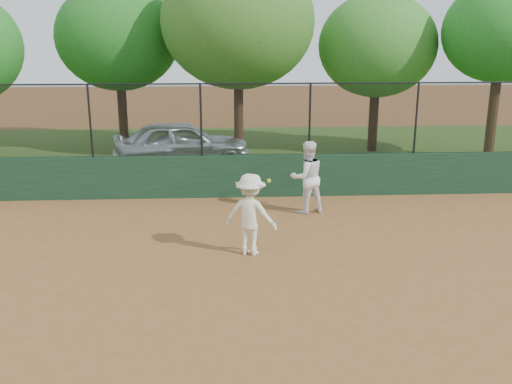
{
  "coord_description": "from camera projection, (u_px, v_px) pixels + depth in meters",
  "views": [
    {
      "loc": [
        0.15,
        -9.6,
        4.54
      ],
      "look_at": [
        0.8,
        2.2,
        1.2
      ],
      "focal_mm": 40.0,
      "sensor_mm": 36.0,
      "label": 1
    }
  ],
  "objects": [
    {
      "name": "ground",
      "position": [
        219.0,
        288.0,
        10.46
      ],
      "size": [
        80.0,
        80.0,
        0.0
      ],
      "primitive_type": "plane",
      "color": "brown",
      "rests_on": "ground"
    },
    {
      "name": "player_second",
      "position": [
        307.0,
        177.0,
        14.6
      ],
      "size": [
        1.08,
        0.95,
        1.88
      ],
      "primitive_type": "imported",
      "rotation": [
        0.0,
        0.0,
        3.44
      ],
      "color": "white",
      "rests_on": "ground"
    },
    {
      "name": "player_main",
      "position": [
        251.0,
        215.0,
        11.85
      ],
      "size": [
        1.28,
        1.0,
        1.73
      ],
      "color": "#E8E8C5",
      "rests_on": "ground"
    },
    {
      "name": "tree_2",
      "position": [
        238.0,
        22.0,
        20.13
      ],
      "size": [
        5.48,
        4.98,
        7.23
      ],
      "color": "#482C19",
      "rests_on": "ground"
    },
    {
      "name": "tree_3",
      "position": [
        377.0,
        46.0,
        21.4
      ],
      "size": [
        4.47,
        4.06,
        5.95
      ],
      "color": "#3B2613",
      "rests_on": "ground"
    },
    {
      "name": "tree_1",
      "position": [
        118.0,
        37.0,
        21.77
      ],
      "size": [
        4.72,
        4.29,
        6.36
      ],
      "color": "#412916",
      "rests_on": "ground"
    },
    {
      "name": "grass_strip",
      "position": [
        221.0,
        153.0,
        21.99
      ],
      "size": [
        36.0,
        12.0,
        0.01
      ],
      "primitive_type": "cube",
      "color": "#305119",
      "rests_on": "ground"
    },
    {
      "name": "tree_4",
      "position": [
        502.0,
        32.0,
        19.79
      ],
      "size": [
        4.11,
        3.74,
        6.32
      ],
      "color": "#4D341B",
      "rests_on": "ground"
    },
    {
      "name": "parked_car",
      "position": [
        182.0,
        143.0,
        19.73
      ],
      "size": [
        4.97,
        2.85,
        1.59
      ],
      "primitive_type": "imported",
      "rotation": [
        0.0,
        0.0,
        1.79
      ],
      "color": "silver",
      "rests_on": "ground"
    },
    {
      "name": "back_wall",
      "position": [
        220.0,
        176.0,
        16.06
      ],
      "size": [
        26.0,
        0.2,
        1.2
      ],
      "primitive_type": "cube",
      "color": "#1B3C24",
      "rests_on": "ground"
    },
    {
      "name": "fence_assembly",
      "position": [
        218.0,
        119.0,
        15.61
      ],
      "size": [
        26.0,
        0.06,
        2.0
      ],
      "color": "black",
      "rests_on": "back_wall"
    }
  ]
}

